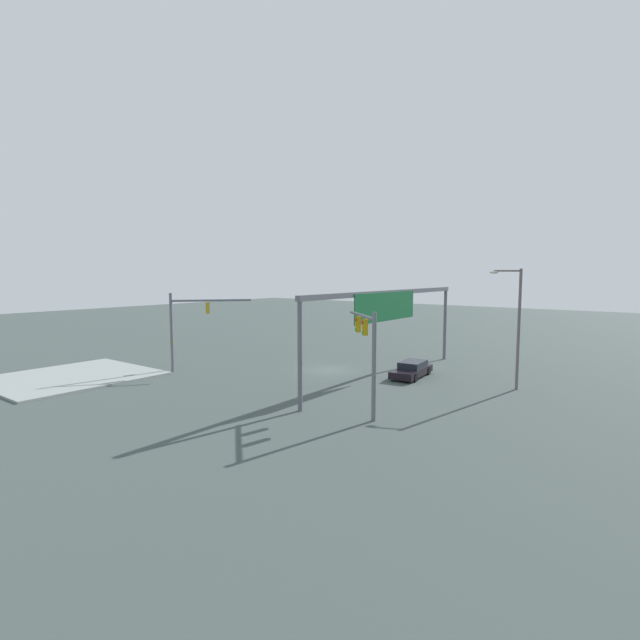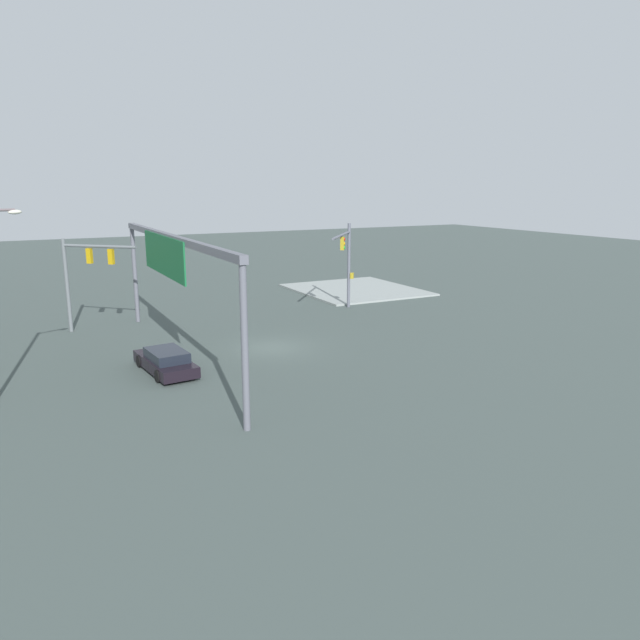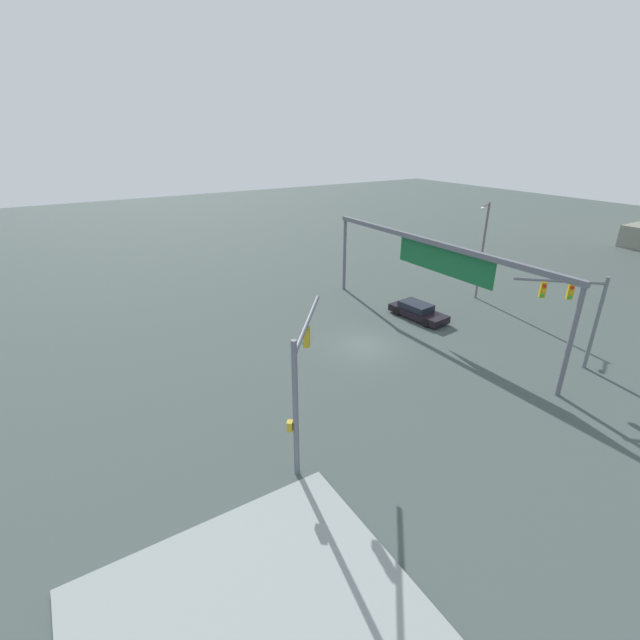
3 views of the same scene
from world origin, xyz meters
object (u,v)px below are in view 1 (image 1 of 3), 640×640
Objects in this scene: sedan_car_approaching at (412,369)px; streetlamp_curved_arm at (516,321)px; traffic_signal_opposite_side at (188,320)px; traffic_signal_near_corner at (368,343)px.

streetlamp_curved_arm is at bearing 88.64° from sedan_car_approaching.
streetlamp_curved_arm is 8.64m from sedan_car_approaching.
traffic_signal_near_corner is at bearing -55.34° from traffic_signal_opposite_side.
sedan_car_approaching is (-9.10, 15.79, -3.66)m from traffic_signal_opposite_side.
traffic_signal_opposite_side is at bearing -1.30° from streetlamp_curved_arm.
traffic_signal_near_corner is 0.71× the size of streetlamp_curved_arm.
sedan_car_approaching is (-10.70, -2.47, -3.55)m from traffic_signal_near_corner.
traffic_signal_near_corner is 12.36m from streetlamp_curved_arm.
traffic_signal_opposite_side is at bearing -65.75° from sedan_car_approaching.
traffic_signal_opposite_side is 25.22m from streetlamp_curved_arm.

